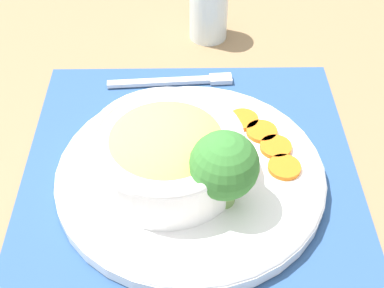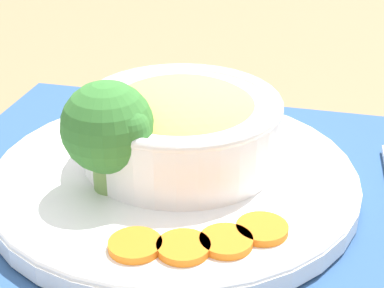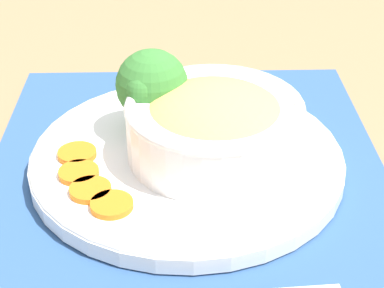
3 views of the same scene
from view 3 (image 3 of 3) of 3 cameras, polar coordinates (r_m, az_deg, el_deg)
The scene contains 9 objects.
ground_plane at distance 0.67m, azimuth -0.45°, elevation -2.29°, with size 4.00×4.00×0.00m, color #8C704C.
placemat at distance 0.67m, azimuth -0.45°, elevation -2.15°, with size 0.47×0.42×0.00m.
plate at distance 0.66m, azimuth -0.45°, elevation -1.20°, with size 0.32×0.32×0.02m.
bowl at distance 0.64m, azimuth 1.97°, elevation 2.07°, with size 0.18×0.18×0.07m.
broccoli_floret at distance 0.67m, azimuth -3.60°, elevation 5.14°, with size 0.08×0.08×0.09m.
carrot_slice_near at distance 0.66m, azimuth -10.21°, elevation -0.99°, with size 0.04×0.04×0.01m.
carrot_slice_middle at distance 0.63m, azimuth -10.03°, elevation -2.54°, with size 0.04×0.04×0.01m.
carrot_slice_far at distance 0.61m, azimuth -9.02°, elevation -4.05°, with size 0.04×0.04×0.01m.
carrot_slice_extra at distance 0.59m, azimuth -7.15°, elevation -5.37°, with size 0.04×0.04×0.01m.
Camera 3 is at (-0.55, 0.02, 0.38)m, focal length 60.00 mm.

